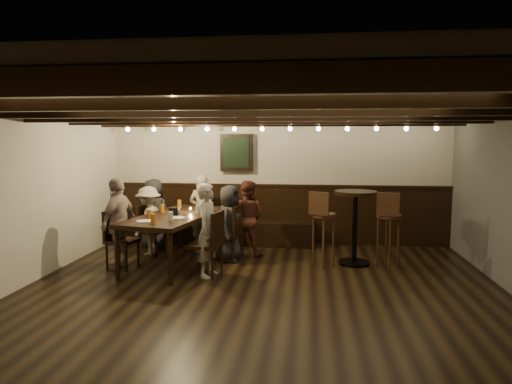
# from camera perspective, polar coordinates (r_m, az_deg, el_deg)

# --- Properties ---
(room) EXTENTS (7.00, 7.00, 7.00)m
(room) POSITION_cam_1_polar(r_m,az_deg,el_deg) (7.61, -0.05, -0.43)
(room) COLOR black
(room) RESTS_ON ground
(dining_table) EXTENTS (1.33, 2.29, 0.81)m
(dining_table) POSITION_cam_1_polar(r_m,az_deg,el_deg) (7.41, -10.00, -3.31)
(dining_table) COLOR black
(dining_table) RESTS_ON floor
(chair_left_near) EXTENTS (0.46, 0.46, 0.87)m
(chair_left_near) POSITION_cam_1_polar(r_m,az_deg,el_deg) (8.22, -13.01, -5.79)
(chair_left_near) COLOR black
(chair_left_near) RESTS_ON floor
(chair_left_far) EXTENTS (0.48, 0.48, 0.91)m
(chair_left_far) POSITION_cam_1_polar(r_m,az_deg,el_deg) (7.47, -16.47, -7.02)
(chair_left_far) COLOR black
(chair_left_far) RESTS_ON floor
(chair_right_near) EXTENTS (0.49, 0.49, 0.92)m
(chair_right_near) POSITION_cam_1_polar(r_m,az_deg,el_deg) (7.62, -3.52, -6.48)
(chair_right_near) COLOR black
(chair_right_near) RESTS_ON floor
(chair_right_far) EXTENTS (0.51, 0.51, 0.97)m
(chair_right_far) POSITION_cam_1_polar(r_m,az_deg,el_deg) (6.80, -6.17, -7.99)
(chair_right_far) COLOR black
(chair_right_far) RESTS_ON floor
(person_bench_left) EXTENTS (0.69, 0.51, 1.29)m
(person_bench_left) POSITION_cam_1_polar(r_m,az_deg,el_deg) (8.62, -12.64, -2.64)
(person_bench_left) COLOR #242527
(person_bench_left) RESTS_ON floor
(person_bench_centre) EXTENTS (0.55, 0.41, 1.37)m
(person_bench_centre) POSITION_cam_1_polar(r_m,az_deg,el_deg) (8.35, -6.74, -2.53)
(person_bench_centre) COLOR #9F937F
(person_bench_centre) RESTS_ON floor
(person_bench_right) EXTENTS (0.71, 0.60, 1.31)m
(person_bench_right) POSITION_cam_1_polar(r_m,az_deg,el_deg) (7.90, -1.17, -3.25)
(person_bench_right) COLOR #5A2D1F
(person_bench_right) RESTS_ON floor
(person_left_near) EXTENTS (0.57, 0.84, 1.20)m
(person_left_near) POSITION_cam_1_polar(r_m,az_deg,el_deg) (8.17, -13.26, -3.49)
(person_left_near) COLOR gray
(person_left_near) RESTS_ON floor
(person_left_far) EXTENTS (0.49, 0.88, 1.42)m
(person_left_far) POSITION_cam_1_polar(r_m,az_deg,el_deg) (7.40, -16.77, -3.74)
(person_left_far) COLOR gray
(person_left_far) RESTS_ON floor
(person_right_near) EXTENTS (0.50, 0.68, 1.26)m
(person_right_near) POSITION_cam_1_polar(r_m,az_deg,el_deg) (7.54, -3.32, -3.92)
(person_right_near) COLOR black
(person_right_near) RESTS_ON floor
(person_right_far) EXTENTS (0.41, 0.55, 1.37)m
(person_right_far) POSITION_cam_1_polar(r_m,az_deg,el_deg) (6.70, -5.98, -4.77)
(person_right_far) COLOR #B2A797
(person_right_far) RESTS_ON floor
(pint_a) EXTENTS (0.07, 0.07, 0.14)m
(pint_a) POSITION_cam_1_polar(r_m,az_deg,el_deg) (8.13, -9.56, -1.45)
(pint_a) COLOR #BF7219
(pint_a) RESTS_ON dining_table
(pint_b) EXTENTS (0.07, 0.07, 0.14)m
(pint_b) POSITION_cam_1_polar(r_m,az_deg,el_deg) (7.86, -6.25, -1.67)
(pint_b) COLOR #BF7219
(pint_b) RESTS_ON dining_table
(pint_c) EXTENTS (0.07, 0.07, 0.14)m
(pint_c) POSITION_cam_1_polar(r_m,az_deg,el_deg) (7.61, -11.70, -2.04)
(pint_c) COLOR #BF7219
(pint_c) RESTS_ON dining_table
(pint_d) EXTENTS (0.07, 0.07, 0.14)m
(pint_d) POSITION_cam_1_polar(r_m,az_deg,el_deg) (7.43, -7.26, -2.16)
(pint_d) COLOR silver
(pint_d) RESTS_ON dining_table
(pint_e) EXTENTS (0.07, 0.07, 0.14)m
(pint_e) POSITION_cam_1_polar(r_m,az_deg,el_deg) (7.10, -13.24, -2.70)
(pint_e) COLOR #BF7219
(pint_e) RESTS_ON dining_table
(pint_f) EXTENTS (0.07, 0.07, 0.14)m
(pint_f) POSITION_cam_1_polar(r_m,az_deg,el_deg) (6.81, -10.60, -3.02)
(pint_f) COLOR silver
(pint_f) RESTS_ON dining_table
(pint_g) EXTENTS (0.07, 0.07, 0.14)m
(pint_g) POSITION_cam_1_polar(r_m,az_deg,el_deg) (6.66, -12.74, -3.28)
(pint_g) COLOR #BF7219
(pint_g) RESTS_ON dining_table
(plate_near) EXTENTS (0.24, 0.24, 0.01)m
(plate_near) POSITION_cam_1_polar(r_m,az_deg,el_deg) (6.86, -13.77, -3.56)
(plate_near) COLOR white
(plate_near) RESTS_ON dining_table
(plate_far) EXTENTS (0.24, 0.24, 0.01)m
(plate_far) POSITION_cam_1_polar(r_m,az_deg,el_deg) (7.05, -9.80, -3.19)
(plate_far) COLOR white
(plate_far) RESTS_ON dining_table
(condiment_caddy) EXTENTS (0.15, 0.10, 0.12)m
(condiment_caddy) POSITION_cam_1_polar(r_m,az_deg,el_deg) (7.34, -10.19, -2.40)
(condiment_caddy) COLOR black
(condiment_caddy) RESTS_ON dining_table
(candle) EXTENTS (0.05, 0.05, 0.05)m
(candle) POSITION_cam_1_polar(r_m,az_deg,el_deg) (7.60, -8.19, -2.32)
(candle) COLOR beige
(candle) RESTS_ON dining_table
(high_top_table) EXTENTS (0.67, 0.67, 1.19)m
(high_top_table) POSITION_cam_1_polar(r_m,az_deg,el_deg) (7.45, 12.27, -3.00)
(high_top_table) COLOR black
(high_top_table) RESTS_ON floor
(bar_stool_left) EXTENTS (0.43, 0.44, 1.21)m
(bar_stool_left) POSITION_cam_1_polar(r_m,az_deg,el_deg) (7.28, 8.40, -5.81)
(bar_stool_left) COLOR #331D10
(bar_stool_left) RESTS_ON floor
(bar_stool_right) EXTENTS (0.40, 0.42, 1.21)m
(bar_stool_right) POSITION_cam_1_polar(r_m,az_deg,el_deg) (7.43, 16.17, -5.75)
(bar_stool_right) COLOR #331D10
(bar_stool_right) RESTS_ON floor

